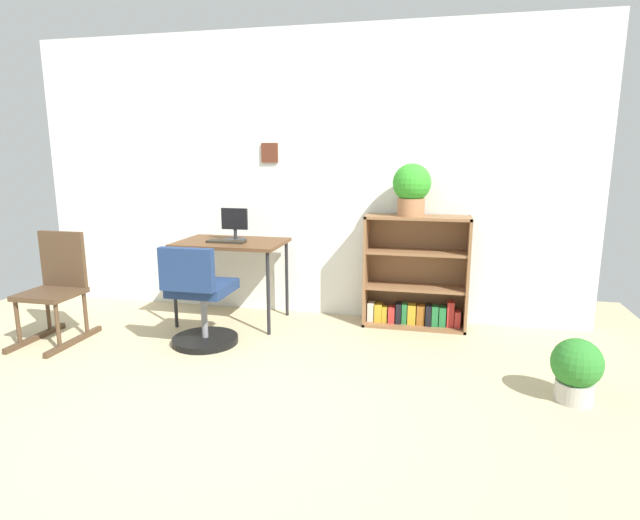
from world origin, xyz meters
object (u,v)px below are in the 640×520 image
Objects in this scene: desk at (231,248)px; potted_plant_floor at (576,368)px; office_chair at (200,303)px; potted_plant_on_shelf at (412,188)px; monitor at (235,225)px; rocking_chair at (56,286)px; keyboard at (226,242)px; bookshelf_low at (416,278)px.

potted_plant_floor is (2.62, -0.98, -0.46)m from desk.
potted_plant_on_shelf reaches higher than office_chair.
monitor is 2.88m from potted_plant_floor.
office_chair is at bearing -90.92° from desk.
rocking_chair is at bearing -148.20° from desk.
potted_plant_floor is (2.63, -0.89, -0.53)m from keyboard.
potted_plant_on_shelf is at bearing 19.19° from rocking_chair.
office_chair is at bearing 5.49° from rocking_chair.
potted_plant_on_shelf is 1.10× the size of potted_plant_floor.
bookshelf_low is (2.81, 1.01, -0.02)m from rocking_chair.
desk is 0.11m from keyboard.
bookshelf_low is at bearing 129.35° from potted_plant_floor.
desk is at bearing 89.08° from office_chair.
office_chair is 1.87× the size of potted_plant_on_shelf.
keyboard is 0.77× the size of potted_plant_on_shelf.
monitor is 0.86m from office_chair.
potted_plant_on_shelf is at bearing 5.56° from monitor.
desk is 0.71m from office_chair.
monitor is at bearing 87.98° from office_chair.
desk is 0.95× the size of bookshelf_low.
desk is at bearing 159.58° from potted_plant_floor.
monitor is 1.52m from rocking_chair.
keyboard is 0.41× the size of office_chair.
rocking_chair is at bearing 176.57° from potted_plant_floor.
rocking_chair reaches higher than potted_plant_floor.
keyboard reaches higher than potted_plant_floor.
desk is 2.34× the size of potted_plant_floor.
keyboard is at bearing 29.09° from rocking_chair.
office_chair is 2.66m from potted_plant_floor.
potted_plant_on_shelf reaches higher than bookshelf_low.
monitor is at bearing -174.44° from potted_plant_on_shelf.
office_chair is at bearing -151.55° from potted_plant_on_shelf.
monitor is at bearing -172.58° from bookshelf_low.
rocking_chair is (-1.19, -0.11, 0.09)m from office_chair.
bookshelf_low is 1.62m from potted_plant_floor.
monitor reaches higher than office_chair.
monitor is 0.65× the size of potted_plant_on_shelf.
potted_plant_on_shelf is at bearing 7.71° from desk.
bookshelf_low is 2.45× the size of potted_plant_floor.
monitor is 0.72× the size of potted_plant_floor.
bookshelf_low is at bearing 7.42° from monitor.
office_chair is at bearing -92.02° from monitor.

